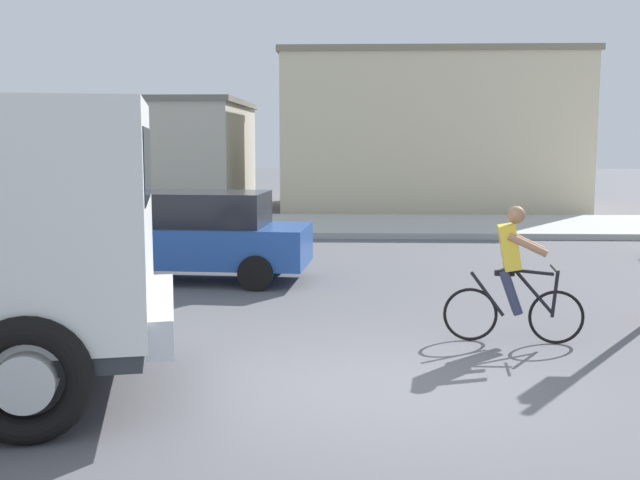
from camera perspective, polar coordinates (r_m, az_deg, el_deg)
ground_plane at (r=8.10m, az=5.62°, el=-10.80°), size 120.00×120.00×0.00m
sidewalk_far at (r=22.18m, az=3.44°, el=1.09°), size 80.00×5.00×0.16m
cyclist at (r=9.89m, az=14.09°, el=-2.49°), size 1.72×0.52×1.72m
car_white_mid at (r=14.03m, az=-8.93°, el=0.33°), size 4.12×2.11×1.60m
building_corner_left at (r=31.14m, az=-16.78°, el=6.16°), size 12.20×8.04×3.99m
building_mid_block at (r=29.16m, az=7.87°, el=7.89°), size 10.49×7.39×5.56m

